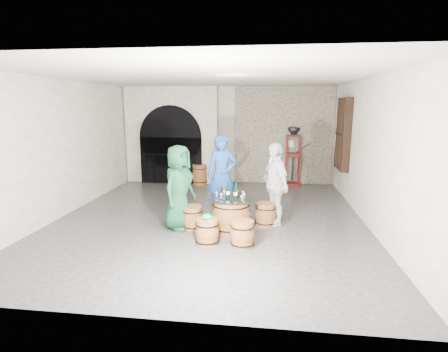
# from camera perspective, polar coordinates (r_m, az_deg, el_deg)

# --- Properties ---
(ground) EXTENTS (8.00, 8.00, 0.00)m
(ground) POSITION_cam_1_polar(r_m,az_deg,el_deg) (8.27, -2.24, -6.83)
(ground) COLOR #2A2A2C
(ground) RESTS_ON ground
(wall_back) EXTENTS (8.00, 0.00, 8.00)m
(wall_back) POSITION_cam_1_polar(r_m,az_deg,el_deg) (11.85, 0.85, 6.69)
(wall_back) COLOR silver
(wall_back) RESTS_ON ground
(wall_front) EXTENTS (8.00, 0.00, 8.00)m
(wall_front) POSITION_cam_1_polar(r_m,az_deg,el_deg) (4.08, -11.55, -2.98)
(wall_front) COLOR silver
(wall_front) RESTS_ON ground
(wall_left) EXTENTS (0.00, 8.00, 8.00)m
(wall_left) POSITION_cam_1_polar(r_m,az_deg,el_deg) (9.16, -24.54, 4.20)
(wall_left) COLOR silver
(wall_left) RESTS_ON ground
(wall_right) EXTENTS (0.00, 8.00, 8.00)m
(wall_right) POSITION_cam_1_polar(r_m,az_deg,el_deg) (8.11, 22.91, 3.51)
(wall_right) COLOR silver
(wall_right) RESTS_ON ground
(ceiling) EXTENTS (8.00, 8.00, 0.00)m
(ceiling) POSITION_cam_1_polar(r_m,az_deg,el_deg) (7.87, -2.43, 15.87)
(ceiling) COLOR beige
(ceiling) RESTS_ON wall_back
(stone_facing_panel) EXTENTS (3.20, 0.12, 3.18)m
(stone_facing_panel) POSITION_cam_1_polar(r_m,az_deg,el_deg) (11.73, 9.65, 6.48)
(stone_facing_panel) COLOR gray
(stone_facing_panel) RESTS_ON ground
(arched_opening) EXTENTS (3.10, 0.60, 3.19)m
(arched_opening) POSITION_cam_1_polar(r_m,az_deg,el_deg) (11.96, -8.44, 6.52)
(arched_opening) COLOR silver
(arched_opening) RESTS_ON ground
(shuttered_window) EXTENTS (0.23, 1.10, 2.00)m
(shuttered_window) POSITION_cam_1_polar(r_m,az_deg,el_deg) (10.38, 18.83, 6.49)
(shuttered_window) COLOR black
(shuttered_window) RESTS_ON wall_right
(barrel_table) EXTENTS (0.95, 0.95, 0.73)m
(barrel_table) POSITION_cam_1_polar(r_m,az_deg,el_deg) (7.32, 1.20, -6.29)
(barrel_table) COLOR brown
(barrel_table) RESTS_ON ground
(barrel_stool_left) EXTENTS (0.46, 0.46, 0.50)m
(barrel_stool_left) POSITION_cam_1_polar(r_m,az_deg,el_deg) (7.52, -5.20, -6.77)
(barrel_stool_left) COLOR brown
(barrel_stool_left) RESTS_ON ground
(barrel_stool_far) EXTENTS (0.46, 0.46, 0.50)m
(barrel_stool_far) POSITION_cam_1_polar(r_m,az_deg,el_deg) (8.15, 0.06, -5.28)
(barrel_stool_far) COLOR brown
(barrel_stool_far) RESTS_ON ground
(barrel_stool_right) EXTENTS (0.46, 0.46, 0.50)m
(barrel_stool_right) POSITION_cam_1_polar(r_m,az_deg,el_deg) (7.76, 6.78, -6.24)
(barrel_stool_right) COLOR brown
(barrel_stool_right) RESTS_ON ground
(barrel_stool_near_right) EXTENTS (0.46, 0.46, 0.50)m
(barrel_stool_near_right) POSITION_cam_1_polar(r_m,az_deg,el_deg) (6.59, 3.02, -9.44)
(barrel_stool_near_right) COLOR brown
(barrel_stool_near_right) RESTS_ON ground
(barrel_stool_near_left) EXTENTS (0.46, 0.46, 0.50)m
(barrel_stool_near_left) POSITION_cam_1_polar(r_m,az_deg,el_deg) (6.71, -2.77, -9.07)
(barrel_stool_near_left) COLOR brown
(barrel_stool_near_left) RESTS_ON ground
(green_cap) EXTENTS (0.24, 0.19, 0.11)m
(green_cap) POSITION_cam_1_polar(r_m,az_deg,el_deg) (6.61, -2.76, -6.70)
(green_cap) COLOR #0C8E48
(green_cap) RESTS_ON barrel_stool_near_left
(person_green) EXTENTS (0.86, 1.03, 1.80)m
(person_green) POSITION_cam_1_polar(r_m,az_deg,el_deg) (7.42, -7.35, -1.85)
(person_green) COLOR #124025
(person_green) RESTS_ON ground
(person_blue) EXTENTS (0.77, 0.57, 1.93)m
(person_blue) POSITION_cam_1_polar(r_m,az_deg,el_deg) (8.29, -0.34, 0.12)
(person_blue) COLOR #1C449B
(person_blue) RESTS_ON ground
(person_white) EXTENTS (0.85, 1.15, 1.82)m
(person_white) POSITION_cam_1_polar(r_m,az_deg,el_deg) (7.70, 8.28, -1.30)
(person_white) COLOR silver
(person_white) RESTS_ON ground
(wine_bottle_left) EXTENTS (0.08, 0.08, 0.32)m
(wine_bottle_left) POSITION_cam_1_polar(r_m,az_deg,el_deg) (7.16, 0.66, -2.52)
(wine_bottle_left) COLOR black
(wine_bottle_left) RESTS_ON barrel_table
(wine_bottle_center) EXTENTS (0.08, 0.08, 0.32)m
(wine_bottle_center) POSITION_cam_1_polar(r_m,az_deg,el_deg) (7.09, 1.91, -2.67)
(wine_bottle_center) COLOR black
(wine_bottle_center) RESTS_ON barrel_table
(wine_bottle_right) EXTENTS (0.08, 0.08, 0.32)m
(wine_bottle_right) POSITION_cam_1_polar(r_m,az_deg,el_deg) (7.34, 1.97, -2.19)
(wine_bottle_right) COLOR black
(wine_bottle_right) RESTS_ON barrel_table
(tasting_glass_a) EXTENTS (0.05, 0.05, 0.10)m
(tasting_glass_a) POSITION_cam_1_polar(r_m,az_deg,el_deg) (7.17, -0.44, -3.18)
(tasting_glass_a) COLOR #C56126
(tasting_glass_a) RESTS_ON barrel_table
(tasting_glass_b) EXTENTS (0.05, 0.05, 0.10)m
(tasting_glass_b) POSITION_cam_1_polar(r_m,az_deg,el_deg) (7.15, 3.31, -3.24)
(tasting_glass_b) COLOR #C56126
(tasting_glass_b) RESTS_ON barrel_table
(tasting_glass_c) EXTENTS (0.05, 0.05, 0.10)m
(tasting_glass_c) POSITION_cam_1_polar(r_m,az_deg,el_deg) (7.40, 0.02, -2.72)
(tasting_glass_c) COLOR #C56126
(tasting_glass_c) RESTS_ON barrel_table
(tasting_glass_d) EXTENTS (0.05, 0.05, 0.10)m
(tasting_glass_d) POSITION_cam_1_polar(r_m,az_deg,el_deg) (7.34, 3.12, -2.85)
(tasting_glass_d) COLOR #C56126
(tasting_glass_d) RESTS_ON barrel_table
(tasting_glass_e) EXTENTS (0.05, 0.05, 0.10)m
(tasting_glass_e) POSITION_cam_1_polar(r_m,az_deg,el_deg) (7.00, 2.93, -3.56)
(tasting_glass_e) COLOR #C56126
(tasting_glass_e) RESTS_ON barrel_table
(tasting_glass_f) EXTENTS (0.05, 0.05, 0.10)m
(tasting_glass_f) POSITION_cam_1_polar(r_m,az_deg,el_deg) (7.27, -1.22, -2.98)
(tasting_glass_f) COLOR #C56126
(tasting_glass_f) RESTS_ON barrel_table
(side_barrel) EXTENTS (0.50, 0.50, 0.67)m
(side_barrel) POSITION_cam_1_polar(r_m,az_deg,el_deg) (11.63, -3.98, 0.26)
(side_barrel) COLOR brown
(side_barrel) RESTS_ON ground
(corking_press) EXTENTS (0.77, 0.42, 1.90)m
(corking_press) POSITION_cam_1_polar(r_m,az_deg,el_deg) (11.48, 11.20, 3.82)
(corking_press) COLOR #4D0C0C
(corking_press) RESTS_ON ground
(control_box) EXTENTS (0.18, 0.10, 0.22)m
(control_box) POSITION_cam_1_polar(r_m,az_deg,el_deg) (11.69, 10.85, 5.19)
(control_box) COLOR silver
(control_box) RESTS_ON wall_back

